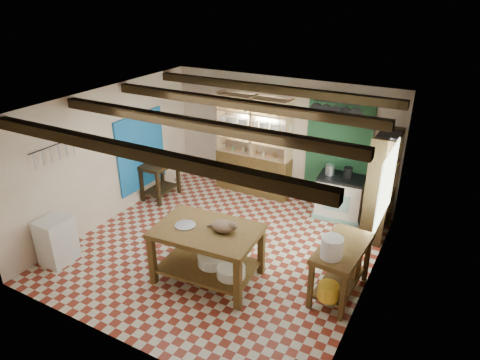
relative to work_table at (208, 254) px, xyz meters
The scene contains 30 objects.
floor 0.95m from the work_table, 106.79° to the left, with size 5.00×5.00×0.02m, color maroon.
ceiling 2.31m from the work_table, 106.79° to the left, with size 5.00×5.00×0.02m, color #4E4E53.
wall_back 3.42m from the work_table, 94.18° to the left, with size 5.00×0.04×2.60m, color beige.
wall_front 1.92m from the work_table, 98.08° to the right, with size 5.00×0.04×2.60m, color beige.
wall_left 2.98m from the work_table, 163.74° to the left, with size 0.04×5.00×2.60m, color beige.
wall_right 2.54m from the work_table, 19.50° to the left, with size 0.04×5.00×2.60m, color beige.
ceiling_beams 2.20m from the work_table, 106.79° to the left, with size 5.00×3.80×0.15m, color #302210.
blue_wall_patch 3.27m from the work_table, 147.92° to the left, with size 0.04×1.40×1.60m, color #1869B5.
green_wall_patch 3.51m from the work_table, 72.86° to the left, with size 1.30×0.04×2.30m, color #1C4728.
window_back 3.59m from the work_table, 102.74° to the left, with size 0.90×0.02×0.80m, color beige.
window_right 3.03m from the work_table, 38.80° to the left, with size 0.02×1.30×1.20m, color beige.
utensil_rail 3.02m from the work_table, behind, with size 0.06×0.90×0.28m, color black.
pot_rack 3.48m from the work_table, 70.51° to the left, with size 0.86×0.12×0.36m, color black.
shelving_unit 3.27m from the work_table, 104.28° to the left, with size 1.70×0.34×2.20m, color tan.
tall_rack 3.35m from the work_table, 51.90° to the left, with size 0.40×0.86×2.00m, color #302210.
work_table is the anchor object (origin of this frame).
stove 3.20m from the work_table, 67.23° to the left, with size 0.89×0.60×0.87m, color white.
prep_table 3.09m from the work_table, 142.08° to the left, with size 0.56×0.81×0.82m, color #302210.
white_cabinet 2.60m from the work_table, 161.45° to the right, with size 0.44×0.53×0.80m, color white.
right_counter 2.04m from the work_table, 17.84° to the left, with size 0.59×1.18×0.85m, color brown.
cat 0.59m from the work_table, 15.94° to the left, with size 0.37×0.28×0.17m, color #7C6048.
steel_tray 0.58m from the work_table, 167.24° to the right, with size 0.32×0.32×0.02m, color #A9AAB1.
basin_large 0.15m from the work_table, 49.63° to the left, with size 0.46×0.46×0.16m, color white.
basin_small 0.48m from the work_table, ahead, with size 0.44×0.44×0.15m, color white.
kettle_left 3.14m from the work_table, 71.36° to the left, with size 0.18×0.18×0.21m, color #A9AAB1.
kettle_right 3.29m from the work_table, 65.66° to the left, with size 0.17×0.17×0.21m, color black.
enamel_bowl 3.13m from the work_table, 142.08° to the left, with size 0.45×0.45×0.23m, color white.
white_bucket 1.96m from the work_table, ahead, with size 0.31×0.31×0.31m, color white.
wicker_basket 2.17m from the work_table, 25.23° to the left, with size 0.38×0.30×0.26m, color #A97A44.
yellow_tub 1.92m from the work_table, ahead, with size 0.30×0.30×0.22m, color yellow.
Camera 1 is at (3.37, -5.46, 4.31)m, focal length 32.00 mm.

